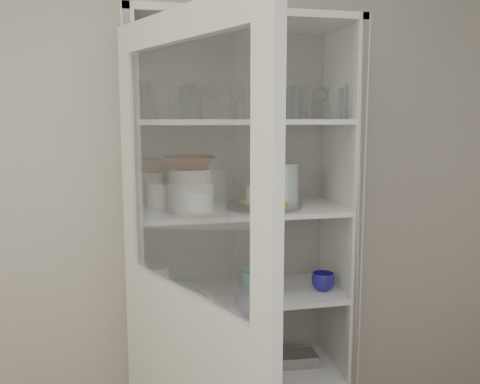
{
  "coord_description": "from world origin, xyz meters",
  "views": [
    {
      "loc": [
        -0.29,
        -0.96,
        1.66
      ],
      "look_at": [
        0.2,
        1.27,
        1.33
      ],
      "focal_mm": 38.0,
      "sensor_mm": 36.0,
      "label": 1
    }
  ],
  "objects_px": {
    "plate_stack_back": "(169,194)",
    "goblet_0": "(198,99)",
    "mug_teal": "(261,275)",
    "mug_white": "(272,287)",
    "cupboard_door": "(189,357)",
    "goblet_1": "(190,99)",
    "mug_blue": "(323,281)",
    "cream_bowl": "(190,176)",
    "white_ramekin": "(264,193)",
    "terracotta_bowl": "(190,163)",
    "measuring_cups": "(192,298)",
    "pantry_cabinet": "(237,271)",
    "white_canister": "(158,280)",
    "glass_platter": "(264,205)",
    "teal_jar": "(249,278)",
    "goblet_2": "(292,101)",
    "cream_dish": "(227,368)",
    "plate_stack_front": "(190,196)",
    "yellow_trivet": "(264,202)",
    "goblet_3": "(321,102)",
    "grey_bowl_stack": "(284,185)",
    "tin_box": "(297,358)"
  },
  "relations": [
    {
      "from": "measuring_cups",
      "to": "pantry_cabinet",
      "type": "bearing_deg",
      "value": 34.87
    },
    {
      "from": "goblet_2",
      "to": "teal_jar",
      "type": "relative_size",
      "value": 1.8
    },
    {
      "from": "terracotta_bowl",
      "to": "yellow_trivet",
      "type": "bearing_deg",
      "value": -0.58
    },
    {
      "from": "white_ramekin",
      "to": "white_canister",
      "type": "relative_size",
      "value": 1.29
    },
    {
      "from": "white_canister",
      "to": "tin_box",
      "type": "bearing_deg",
      "value": -3.0
    },
    {
      "from": "glass_platter",
      "to": "teal_jar",
      "type": "bearing_deg",
      "value": 122.51
    },
    {
      "from": "terracotta_bowl",
      "to": "grey_bowl_stack",
      "type": "relative_size",
      "value": 1.15
    },
    {
      "from": "goblet_1",
      "to": "yellow_trivet",
      "type": "distance_m",
      "value": 0.58
    },
    {
      "from": "tin_box",
      "to": "goblet_3",
      "type": "bearing_deg",
      "value": 28.41
    },
    {
      "from": "cupboard_door",
      "to": "goblet_2",
      "type": "height_order",
      "value": "cupboard_door"
    },
    {
      "from": "goblet_3",
      "to": "plate_stack_front",
      "type": "bearing_deg",
      "value": -171.07
    },
    {
      "from": "plate_stack_back",
      "to": "glass_platter",
      "type": "xyz_separation_m",
      "value": [
        0.42,
        -0.14,
        -0.05
      ]
    },
    {
      "from": "tin_box",
      "to": "measuring_cups",
      "type": "bearing_deg",
      "value": -167.78
    },
    {
      "from": "plate_stack_back",
      "to": "cream_bowl",
      "type": "distance_m",
      "value": 0.19
    },
    {
      "from": "goblet_3",
      "to": "grey_bowl_stack",
      "type": "distance_m",
      "value": 0.45
    },
    {
      "from": "teal_jar",
      "to": "cream_dish",
      "type": "distance_m",
      "value": 0.43
    },
    {
      "from": "pantry_cabinet",
      "to": "plate_stack_back",
      "type": "distance_m",
      "value": 0.49
    },
    {
      "from": "goblet_2",
      "to": "cream_dish",
      "type": "height_order",
      "value": "goblet_2"
    },
    {
      "from": "mug_teal",
      "to": "mug_white",
      "type": "height_order",
      "value": "mug_teal"
    },
    {
      "from": "cupboard_door",
      "to": "mug_teal",
      "type": "height_order",
      "value": "cupboard_door"
    },
    {
      "from": "plate_stack_back",
      "to": "goblet_0",
      "type": "bearing_deg",
      "value": -6.15
    },
    {
      "from": "goblet_0",
      "to": "cream_bowl",
      "type": "relative_size",
      "value": 0.97
    },
    {
      "from": "yellow_trivet",
      "to": "goblet_2",
      "type": "bearing_deg",
      "value": 37.81
    },
    {
      "from": "teal_jar",
      "to": "grey_bowl_stack",
      "type": "bearing_deg",
      "value": -24.26
    },
    {
      "from": "goblet_1",
      "to": "plate_stack_front",
      "type": "height_order",
      "value": "goblet_1"
    },
    {
      "from": "mug_teal",
      "to": "measuring_cups",
      "type": "xyz_separation_m",
      "value": [
        -0.35,
        -0.16,
        -0.03
      ]
    },
    {
      "from": "cupboard_door",
      "to": "goblet_0",
      "type": "xyz_separation_m",
      "value": [
        0.14,
        0.73,
        0.88
      ]
    },
    {
      "from": "goblet_3",
      "to": "cream_dish",
      "type": "xyz_separation_m",
      "value": [
        -0.48,
        -0.1,
        -1.25
      ]
    },
    {
      "from": "goblet_2",
      "to": "cream_dish",
      "type": "relative_size",
      "value": 0.73
    },
    {
      "from": "goblet_1",
      "to": "mug_blue",
      "type": "relative_size",
      "value": 1.67
    },
    {
      "from": "plate_stack_front",
      "to": "cream_dish",
      "type": "relative_size",
      "value": 0.89
    },
    {
      "from": "cream_bowl",
      "to": "tin_box",
      "type": "relative_size",
      "value": 1.01
    },
    {
      "from": "cupboard_door",
      "to": "mug_white",
      "type": "xyz_separation_m",
      "value": [
        0.44,
        0.53,
        0.03
      ]
    },
    {
      "from": "glass_platter",
      "to": "cream_dish",
      "type": "xyz_separation_m",
      "value": [
        -0.17,
        0.01,
        -0.77
      ]
    },
    {
      "from": "glass_platter",
      "to": "mug_teal",
      "type": "xyz_separation_m",
      "value": [
        0.01,
        0.09,
        -0.36
      ]
    },
    {
      "from": "pantry_cabinet",
      "to": "mug_white",
      "type": "distance_m",
      "value": 0.21
    },
    {
      "from": "glass_platter",
      "to": "plate_stack_front",
      "type": "bearing_deg",
      "value": 179.42
    },
    {
      "from": "grey_bowl_stack",
      "to": "mug_blue",
      "type": "relative_size",
      "value": 1.85
    },
    {
      "from": "goblet_0",
      "to": "white_canister",
      "type": "relative_size",
      "value": 1.4
    },
    {
      "from": "terracotta_bowl",
      "to": "goblet_3",
      "type": "bearing_deg",
      "value": 8.93
    },
    {
      "from": "yellow_trivet",
      "to": "plate_stack_front",
      "type": "bearing_deg",
      "value": 179.42
    },
    {
      "from": "white_canister",
      "to": "plate_stack_back",
      "type": "bearing_deg",
      "value": 43.75
    },
    {
      "from": "goblet_2",
      "to": "glass_platter",
      "type": "xyz_separation_m",
      "value": [
        -0.17,
        -0.13,
        -0.48
      ]
    },
    {
      "from": "goblet_0",
      "to": "terracotta_bowl",
      "type": "xyz_separation_m",
      "value": [
        -0.06,
        -0.12,
        -0.28
      ]
    },
    {
      "from": "cream_bowl",
      "to": "goblet_2",
      "type": "bearing_deg",
      "value": 14.32
    },
    {
      "from": "cream_bowl",
      "to": "white_ramekin",
      "type": "bearing_deg",
      "value": -0.58
    },
    {
      "from": "yellow_trivet",
      "to": "mug_blue",
      "type": "xyz_separation_m",
      "value": [
        0.28,
        -0.04,
        -0.38
      ]
    },
    {
      "from": "goblet_2",
      "to": "white_canister",
      "type": "distance_m",
      "value": 1.05
    },
    {
      "from": "tin_box",
      "to": "cupboard_door",
      "type": "bearing_deg",
      "value": -133.26
    },
    {
      "from": "mug_blue",
      "to": "mug_teal",
      "type": "xyz_separation_m",
      "value": [
        -0.27,
        0.13,
        0.01
      ]
    }
  ]
}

